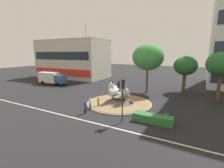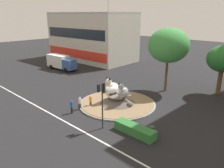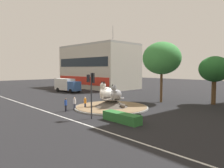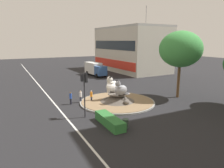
% 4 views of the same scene
% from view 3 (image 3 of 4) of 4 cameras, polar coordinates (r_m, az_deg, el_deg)
% --- Properties ---
extents(ground_plane, '(160.00, 160.00, 0.00)m').
position_cam_3_polar(ground_plane, '(28.91, -0.19, -6.45)').
color(ground_plane, black).
extents(lane_centreline, '(112.00, 0.20, 0.01)m').
position_cam_3_polar(lane_centreline, '(24.55, -13.53, -8.47)').
color(lane_centreline, silver).
rests_on(lane_centreline, ground).
extents(roundabout_island, '(9.96, 9.96, 1.27)m').
position_cam_3_polar(roundabout_island, '(28.84, -0.18, -5.60)').
color(roundabout_island, gray).
rests_on(roundabout_island, ground).
extents(cat_statue_white, '(1.69, 2.43, 2.40)m').
position_cam_3_polar(cat_statue_white, '(29.20, -1.70, -2.09)').
color(cat_statue_white, silver).
rests_on(cat_statue_white, roundabout_island).
extents(cat_statue_grey, '(1.32, 2.15, 2.06)m').
position_cam_3_polar(cat_statue_grey, '(27.84, 1.02, -2.66)').
color(cat_statue_grey, gray).
rests_on(cat_statue_grey, roundabout_island).
extents(traffic_light_mast, '(0.71, 0.60, 4.87)m').
position_cam_3_polar(traffic_light_mast, '(22.53, -5.56, -0.33)').
color(traffic_light_mast, '#2D2D33').
rests_on(traffic_light_mast, ground).
extents(shophouse_block, '(22.09, 12.23, 16.73)m').
position_cam_3_polar(shophouse_block, '(59.33, -3.72, 4.67)').
color(shophouse_block, beige).
rests_on(shophouse_block, ground).
extents(clipped_hedge_strip, '(4.42, 1.20, 0.90)m').
position_cam_3_polar(clipped_hedge_strip, '(21.43, 2.59, -8.98)').
color(clipped_hedge_strip, '#2D7033').
rests_on(clipped_hedge_strip, ground).
extents(broadleaf_tree_behind_island, '(5.97, 5.97, 9.50)m').
position_cam_3_polar(broadleaf_tree_behind_island, '(34.32, 13.22, 6.76)').
color(broadleaf_tree_behind_island, brown).
rests_on(broadleaf_tree_behind_island, ground).
extents(third_tree_left, '(4.45, 4.45, 7.16)m').
position_cam_3_polar(third_tree_left, '(34.86, 25.81, 3.54)').
color(third_tree_left, brown).
rests_on(third_tree_left, ground).
extents(pedestrian_blue_shirt, '(0.32, 0.32, 1.65)m').
position_cam_3_polar(pedestrian_blue_shirt, '(27.11, -12.32, -5.38)').
color(pedestrian_blue_shirt, black).
rests_on(pedestrian_blue_shirt, ground).
extents(pedestrian_orange_shirt, '(0.32, 0.32, 1.58)m').
position_cam_3_polar(pedestrian_orange_shirt, '(28.42, -7.22, -4.95)').
color(pedestrian_orange_shirt, '#33384C').
rests_on(pedestrian_orange_shirt, ground).
extents(pedestrian_white_shirt, '(0.36, 0.36, 1.63)m').
position_cam_3_polar(pedestrian_white_shirt, '(28.01, -10.01, -5.08)').
color(pedestrian_white_shirt, '#33384C').
rests_on(pedestrian_white_shirt, ground).
extents(delivery_box_truck, '(7.50, 2.93, 3.02)m').
position_cam_3_polar(delivery_box_truck, '(49.50, -11.99, -0.20)').
color(delivery_box_truck, '#335693').
rests_on(delivery_box_truck, ground).
extents(litter_bin, '(0.56, 0.56, 0.90)m').
position_cam_3_polar(litter_bin, '(21.31, 7.06, -9.09)').
color(litter_bin, '#2D4233').
rests_on(litter_bin, ground).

